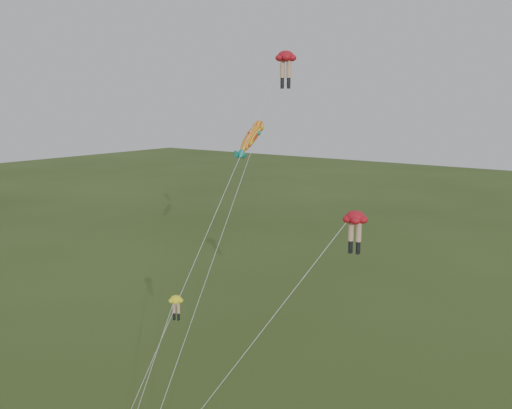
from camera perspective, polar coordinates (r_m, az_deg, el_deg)
The scene contains 4 objects.
legs_kite_red_high at distance 38.06m, azimuth 2.71°, elevation 13.73°, with size 4.97×12.48×22.79m.
legs_kite_red_mid at distance 33.06m, azimuth 9.62°, elevation -1.89°, with size 7.32×10.95×13.42m.
legs_kite_yellow at distance 36.04m, azimuth -8.22°, elevation -10.12°, with size 1.24×4.79×7.76m.
fish_kite at distance 41.53m, azimuth -0.47°, elevation 6.70°, with size 3.22×15.18×18.45m.
Camera 1 is at (22.92, -22.24, 19.60)m, focal length 40.00 mm.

